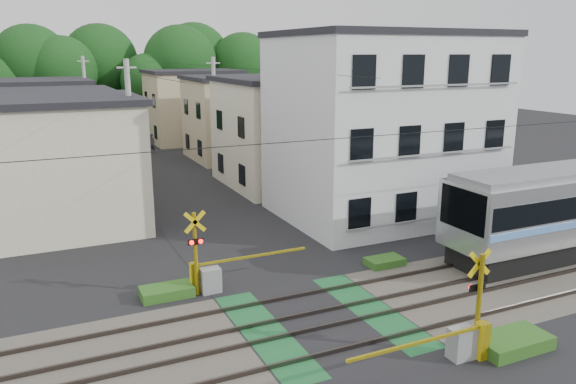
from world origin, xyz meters
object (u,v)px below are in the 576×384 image
pedestrian (152,143)px  crossing_signal_far (207,273)px  crossing_signal_near (466,335)px  apartment_block (382,126)px

pedestrian → crossing_signal_far: bearing=75.1°
crossing_signal_near → pedestrian: crossing_signal_near is taller
crossing_signal_near → pedestrian: 36.56m
crossing_signal_far → pedestrian: crossing_signal_far is taller
crossing_signal_far → apartment_block: apartment_block is taller
crossing_signal_near → pedestrian: (-1.19, 36.54, 0.14)m
crossing_signal_near → apartment_block: (5.91, 13.15, 3.94)m
crossing_signal_far → crossing_signal_near: bearing=-54.7°
crossing_signal_far → apartment_block: bearing=27.8°
apartment_block → pedestrian: (-7.10, 23.39, -3.81)m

